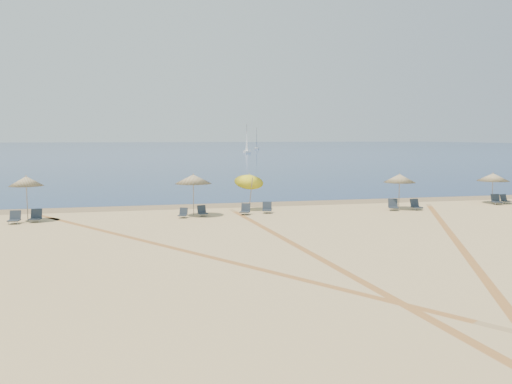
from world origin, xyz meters
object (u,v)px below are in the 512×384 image
at_px(chair_3, 36,216).
at_px(sailboat_2, 247,144).
at_px(umbrella_2, 193,179).
at_px(chair_11, 505,199).
at_px(chair_5, 202,211).
at_px(chair_7, 267,208).
at_px(umbrella_5, 493,177).
at_px(chair_8, 393,205).
at_px(umbrella_4, 400,178).
at_px(chair_2, 15,218).
at_px(chair_4, 183,213).
at_px(sailboat_1, 257,143).
at_px(chair_9, 416,205).
at_px(chair_6, 245,210).
at_px(umbrella_3, 249,178).
at_px(chair_10, 496,200).
at_px(umbrella_1, 26,181).

relative_size(chair_3, sailboat_2, 0.09).
distance_m(umbrella_2, chair_11, 22.65).
height_order(chair_5, chair_7, chair_7).
height_order(umbrella_5, chair_8, umbrella_5).
distance_m(umbrella_4, chair_7, 9.15).
height_order(chair_2, chair_5, chair_2).
relative_size(umbrella_2, chair_4, 3.65).
xyz_separation_m(umbrella_5, sailboat_1, (19.75, 158.91, 0.52)).
bearing_deg(chair_3, chair_4, 2.83).
xyz_separation_m(chair_7, chair_8, (8.33, -0.67, 0.02)).
relative_size(chair_9, sailboat_1, 0.09).
bearing_deg(chair_7, chair_6, -150.48).
xyz_separation_m(umbrella_3, chair_9, (10.65, -2.44, -1.76)).
xyz_separation_m(umbrella_4, umbrella_5, (8.04, 1.26, -0.16)).
relative_size(chair_5, chair_10, 0.85).
height_order(chair_2, chair_11, chair_2).
bearing_deg(umbrella_4, chair_10, 4.15).
distance_m(umbrella_1, umbrella_2, 9.44).
distance_m(chair_5, chair_10, 20.99).
height_order(umbrella_1, umbrella_3, umbrella_3).
height_order(umbrella_4, chair_6, umbrella_4).
bearing_deg(chair_5, chair_9, -12.75).
bearing_deg(chair_7, sailboat_2, 94.42).
distance_m(chair_4, chair_7, 5.40).
bearing_deg(chair_5, chair_4, -170.83).
bearing_deg(umbrella_3, chair_3, -170.91).
xyz_separation_m(chair_3, chair_6, (12.09, 0.10, -0.02)).
xyz_separation_m(umbrella_3, chair_8, (9.13, -2.25, -1.75)).
xyz_separation_m(umbrella_2, chair_3, (-8.93, -0.34, -1.91)).
bearing_deg(sailboat_1, chair_2, -90.12).
xyz_separation_m(chair_8, sailboat_2, (15.79, 119.10, 2.18)).
bearing_deg(umbrella_1, umbrella_3, 6.85).
distance_m(chair_7, chair_8, 8.36).
height_order(umbrella_5, chair_2, umbrella_5).
height_order(umbrella_1, umbrella_2, umbrella_1).
relative_size(chair_5, sailboat_2, 0.09).
relative_size(chair_6, sailboat_1, 0.10).
xyz_separation_m(umbrella_2, umbrella_4, (13.62, -0.08, -0.19)).
height_order(umbrella_2, chair_11, umbrella_2).
xyz_separation_m(chair_2, chair_8, (22.95, 0.12, 0.01)).
bearing_deg(chair_8, umbrella_2, -162.59).
height_order(chair_3, sailboat_1, sailboat_1).
xyz_separation_m(umbrella_4, chair_3, (-22.55, -0.26, -1.72)).
bearing_deg(chair_7, umbrella_4, 14.63).
xyz_separation_m(umbrella_5, chair_10, (-0.18, -0.69, -1.56)).
height_order(chair_8, sailboat_1, sailboat_1).
xyz_separation_m(umbrella_1, umbrella_4, (23.06, -0.19, -0.24)).
height_order(chair_2, chair_6, chair_2).
bearing_deg(sailboat_1, chair_10, -79.51).
bearing_deg(chair_11, sailboat_1, 75.92).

